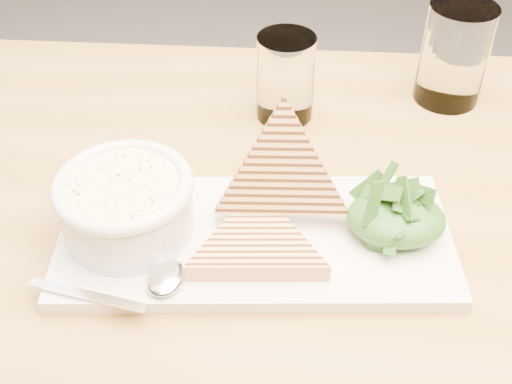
{
  "coord_description": "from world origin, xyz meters",
  "views": [
    {
      "loc": [
        -0.06,
        -0.48,
        1.21
      ],
      "look_at": [
        -0.08,
        -0.03,
        0.81
      ],
      "focal_mm": 45.0,
      "sensor_mm": 36.0,
      "label": 1
    }
  ],
  "objects_px": {
    "soup_bowl": "(128,211)",
    "glass_far": "(454,54)",
    "table_top": "(315,283)",
    "platter": "(255,239)",
    "glass_near": "(285,78)"
  },
  "relations": [
    {
      "from": "soup_bowl",
      "to": "glass_far",
      "type": "distance_m",
      "value": 0.44
    },
    {
      "from": "platter",
      "to": "soup_bowl",
      "type": "bearing_deg",
      "value": 179.22
    },
    {
      "from": "table_top",
      "to": "platter",
      "type": "xyz_separation_m",
      "value": [
        -0.06,
        0.03,
        0.03
      ]
    },
    {
      "from": "soup_bowl",
      "to": "table_top",
      "type": "bearing_deg",
      "value": -10.09
    },
    {
      "from": "table_top",
      "to": "soup_bowl",
      "type": "height_order",
      "value": "soup_bowl"
    },
    {
      "from": "platter",
      "to": "glass_near",
      "type": "distance_m",
      "value": 0.23
    },
    {
      "from": "soup_bowl",
      "to": "glass_near",
      "type": "relative_size",
      "value": 1.18
    },
    {
      "from": "glass_near",
      "to": "platter",
      "type": "bearing_deg",
      "value": -96.94
    },
    {
      "from": "glass_near",
      "to": "glass_far",
      "type": "bearing_deg",
      "value": 12.62
    },
    {
      "from": "platter",
      "to": "soup_bowl",
      "type": "xyz_separation_m",
      "value": [
        -0.12,
        0.0,
        0.03
      ]
    },
    {
      "from": "table_top",
      "to": "platter",
      "type": "relative_size",
      "value": 3.3
    },
    {
      "from": "table_top",
      "to": "glass_near",
      "type": "bearing_deg",
      "value": 97.09
    },
    {
      "from": "platter",
      "to": "glass_far",
      "type": "distance_m",
      "value": 0.36
    },
    {
      "from": "table_top",
      "to": "glass_far",
      "type": "bearing_deg",
      "value": 59.87
    },
    {
      "from": "platter",
      "to": "glass_near",
      "type": "height_order",
      "value": "glass_near"
    }
  ]
}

